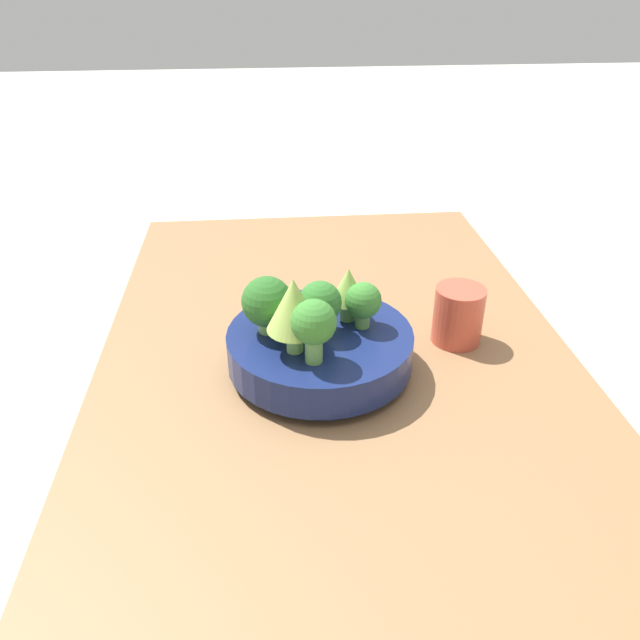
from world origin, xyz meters
The scene contains 10 objects.
ground_plane centered at (0.00, 0.00, 0.00)m, with size 6.00×6.00×0.00m, color beige.
table centered at (0.00, 0.00, 0.02)m, with size 1.17×0.70×0.05m.
bowl centered at (-0.01, 0.03, 0.08)m, with size 0.26×0.26×0.06m.
romanesco_piece_near centered at (0.02, -0.01, 0.16)m, with size 0.05×0.05×0.08m.
broccoli_floret_back centered at (0.00, 0.10, 0.15)m, with size 0.07×0.07×0.08m.
romanesco_piece_far centered at (-0.05, 0.07, 0.18)m, with size 0.07×0.07×0.11m.
broccoli_floret_center centered at (-0.01, 0.03, 0.15)m, with size 0.06×0.06×0.08m.
broccoli_floret_front centered at (0.00, -0.03, 0.15)m, with size 0.05×0.05×0.07m.
broccoli_floret_left centered at (-0.08, 0.04, 0.16)m, with size 0.06×0.06×0.09m.
cup centered at (0.05, -0.18, 0.09)m, with size 0.07×0.07×0.09m.
Camera 1 is at (-0.74, 0.10, 0.56)m, focal length 35.00 mm.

